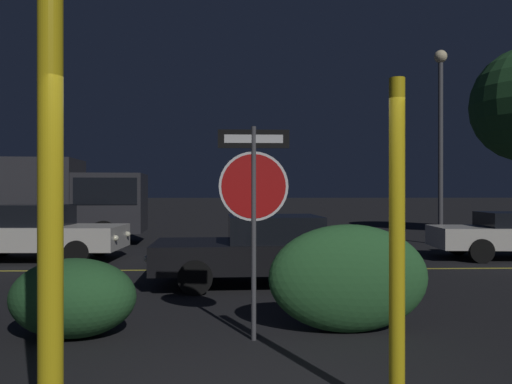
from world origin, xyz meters
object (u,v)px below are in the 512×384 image
hedge_bush_2 (348,278)px  hedge_bush_1 (73,298)px  stop_sign (254,190)px  passing_car_1 (36,233)px  yellow_pole_right (397,248)px  street_lamp (441,121)px  yellow_pole_left (50,191)px  delivery_truck (58,198)px  passing_car_2 (269,249)px

hedge_bush_2 → hedge_bush_1: bearing=-178.3°
stop_sign → hedge_bush_2: bearing=13.8°
passing_car_1 → yellow_pole_right: bearing=37.3°
yellow_pole_right → passing_car_1: (-6.43, 9.13, -0.62)m
street_lamp → stop_sign: bearing=-122.2°
stop_sign → hedge_bush_1: stop_sign is taller
hedge_bush_1 → passing_car_1: bearing=114.9°
yellow_pole_right → passing_car_1: bearing=125.2°
yellow_pole_left → street_lamp: 15.48m
passing_car_1 → delivery_truck: 4.15m
yellow_pole_left → delivery_truck: size_ratio=0.60×
hedge_bush_2 → delivery_truck: size_ratio=0.34×
yellow_pole_left → hedge_bush_1: bearing=105.6°
passing_car_1 → stop_sign: bearing=39.5°
stop_sign → passing_car_1: 8.93m
hedge_bush_1 → yellow_pole_right: bearing=-35.1°
passing_car_1 → passing_car_2: (5.77, -3.47, -0.05)m
yellow_pole_right → passing_car_2: bearing=96.7°
delivery_truck → yellow_pole_left: bearing=15.3°
hedge_bush_2 → street_lamp: 11.90m
yellow_pole_right → delivery_truck: bearing=119.1°
hedge_bush_1 → passing_car_2: 4.26m
yellow_pole_right → hedge_bush_2: yellow_pole_right is taller
hedge_bush_1 → passing_car_2: (2.58, 3.38, 0.18)m
hedge_bush_2 → passing_car_2: bearing=103.8°
passing_car_1 → delivery_truck: bearing=-165.5°
passing_car_1 → passing_car_2: 6.73m
hedge_bush_2 → delivery_truck: 13.09m
yellow_pole_left → delivery_truck: 14.59m
yellow_pole_left → street_lamp: bearing=58.9°
hedge_bush_1 → stop_sign: bearing=-5.1°
yellow_pole_left → yellow_pole_right: yellow_pole_left is taller
stop_sign → yellow_pole_right: 2.38m
stop_sign → passing_car_2: 3.77m
stop_sign → yellow_pole_right: (1.06, -2.08, -0.46)m
yellow_pole_right → passing_car_2: size_ratio=0.60×
stop_sign → yellow_pole_right: yellow_pole_right is taller
yellow_pole_left → hedge_bush_1: (-0.82, 2.93, -1.30)m
passing_car_2 → delivery_truck: size_ratio=0.75×
passing_car_2 → delivery_truck: bearing=39.3°
hedge_bush_1 → street_lamp: 13.88m
hedge_bush_1 → passing_car_2: passing_car_2 is taller
yellow_pole_left → passing_car_2: (1.77, 6.31, -1.11)m
passing_car_1 → delivery_truck: (-0.87, 3.97, 0.84)m
yellow_pole_left → yellow_pole_right: size_ratio=1.34×
yellow_pole_left → yellow_pole_right: bearing=15.0°
passing_car_2 → street_lamp: bearing=-44.5°
stop_sign → hedge_bush_1: bearing=175.1°
yellow_pole_left → passing_car_2: size_ratio=0.80×
stop_sign → passing_car_2: bearing=83.8°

